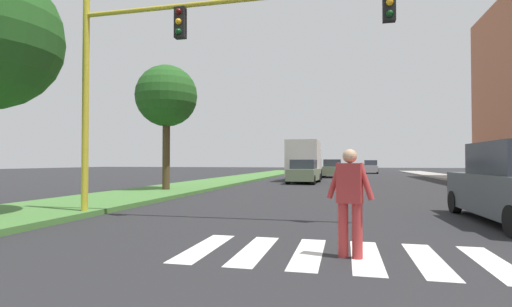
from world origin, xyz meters
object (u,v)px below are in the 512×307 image
(sedan_far_horizon, at_px, (371,167))
(sedan_midblock, at_px, (304,172))
(sedan_distant, at_px, (333,169))
(truck_box_delivery, at_px, (305,160))
(tree_mid, at_px, (166,97))
(pedestrian_performer, at_px, (350,198))
(traffic_light_gantry, at_px, (180,50))

(sedan_far_horizon, bearing_deg, sedan_midblock, -103.83)
(sedan_distant, distance_m, truck_box_delivery, 7.39)
(tree_mid, xyz_separation_m, sedan_midblock, (5.71, 9.36, -3.90))
(sedan_distant, bearing_deg, truck_box_delivery, -105.29)
(tree_mid, height_order, truck_box_delivery, tree_mid)
(pedestrian_performer, xyz_separation_m, sedan_distant, (-1.20, 30.90, -0.14))
(tree_mid, bearing_deg, sedan_midblock, 58.60)
(pedestrian_performer, relative_size, sedan_midblock, 0.39)
(sedan_far_horizon, distance_m, truck_box_delivery, 21.86)
(sedan_midblock, xyz_separation_m, sedan_distant, (1.61, 10.71, 0.03))
(sedan_far_horizon, bearing_deg, tree_mid, -109.13)
(sedan_midblock, bearing_deg, traffic_light_gantry, -94.68)
(tree_mid, bearing_deg, truck_box_delivery, 67.47)
(pedestrian_performer, bearing_deg, tree_mid, 128.22)
(truck_box_delivery, bearing_deg, pedestrian_performer, -82.50)
(tree_mid, distance_m, truck_box_delivery, 14.39)
(sedan_distant, xyz_separation_m, truck_box_delivery, (-1.94, -7.08, 0.84))
(pedestrian_performer, distance_m, sedan_far_horizon, 44.83)
(sedan_far_horizon, xyz_separation_m, truck_box_delivery, (-6.36, -20.89, 0.85))
(sedan_distant, bearing_deg, sedan_far_horizon, 72.23)
(traffic_light_gantry, relative_size, sedan_distant, 2.05)
(traffic_light_gantry, height_order, sedan_distant, traffic_light_gantry)
(pedestrian_performer, bearing_deg, traffic_light_gantry, 144.87)
(tree_mid, distance_m, pedestrian_performer, 14.28)
(traffic_light_gantry, distance_m, truck_box_delivery, 21.06)
(tree_mid, height_order, traffic_light_gantry, tree_mid)
(tree_mid, xyz_separation_m, sedan_far_horizon, (11.75, 33.89, -3.88))
(sedan_midblock, height_order, truck_box_delivery, truck_box_delivery)
(sedan_distant, bearing_deg, sedan_midblock, -98.55)
(tree_mid, relative_size, traffic_light_gantry, 0.64)
(sedan_midblock, bearing_deg, pedestrian_performer, -82.07)
(traffic_light_gantry, bearing_deg, sedan_midblock, 85.32)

